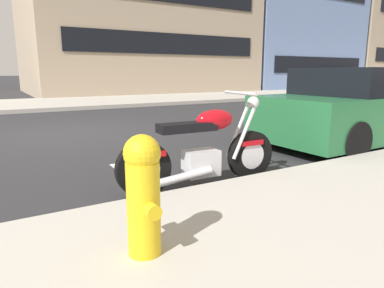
{
  "coord_description": "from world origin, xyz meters",
  "views": [
    {
      "loc": [
        -1.5,
        -7.8,
        1.33
      ],
      "look_at": [
        0.54,
        -4.36,
        0.49
      ],
      "focal_mm": 32.26,
      "sensor_mm": 36.0,
      "label": 1
    }
  ],
  "objects_px": {
    "parked_motorcycle": "(203,152)",
    "fire_hydrant": "(143,192)",
    "parked_car_across_street": "(358,109)",
    "car_opposite_curb": "(360,84)"
  },
  "relations": [
    {
      "from": "car_opposite_curb",
      "to": "fire_hydrant",
      "type": "bearing_deg",
      "value": 28.45
    },
    {
      "from": "parked_motorcycle",
      "to": "fire_hydrant",
      "type": "bearing_deg",
      "value": -131.36
    },
    {
      "from": "parked_motorcycle",
      "to": "fire_hydrant",
      "type": "distance_m",
      "value": 1.85
    },
    {
      "from": "parked_motorcycle",
      "to": "car_opposite_curb",
      "type": "xyz_separation_m",
      "value": [
        15.41,
        8.37,
        0.25
      ]
    },
    {
      "from": "car_opposite_curb",
      "to": "fire_hydrant",
      "type": "distance_m",
      "value": 19.31
    },
    {
      "from": "fire_hydrant",
      "to": "car_opposite_curb",
      "type": "bearing_deg",
      "value": 30.1
    },
    {
      "from": "fire_hydrant",
      "to": "parked_car_across_street",
      "type": "bearing_deg",
      "value": 20.99
    },
    {
      "from": "fire_hydrant",
      "to": "parked_motorcycle",
      "type": "bearing_deg",
      "value": 45.39
    },
    {
      "from": "parked_motorcycle",
      "to": "parked_car_across_street",
      "type": "height_order",
      "value": "parked_car_across_street"
    },
    {
      "from": "parked_motorcycle",
      "to": "car_opposite_curb",
      "type": "bearing_deg",
      "value": 31.76
    }
  ]
}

